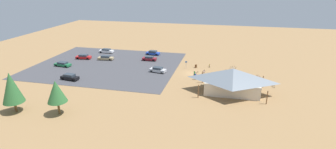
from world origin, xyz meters
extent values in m
plane|color=#937047|center=(0.00, 0.00, 0.00)|extent=(160.00, 160.00, 0.00)
cube|color=#424247|center=(25.11, -1.85, 0.03)|extent=(40.71, 34.18, 0.05)
cube|color=beige|center=(-10.25, 10.48, 1.45)|extent=(11.59, 6.62, 2.90)
pyramid|color=slate|center=(-10.25, 10.48, 4.23)|extent=(14.09, 9.12, 2.66)
cylinder|color=brown|center=(-17.11, 6.11, 1.45)|extent=(0.20, 0.20, 2.90)
cylinder|color=brown|center=(-3.40, 6.11, 1.45)|extent=(0.20, 0.20, 2.90)
cylinder|color=brown|center=(-17.11, 14.85, 1.45)|extent=(0.20, 0.20, 2.90)
cylinder|color=brown|center=(-3.40, 14.85, 1.45)|extent=(0.20, 0.20, 2.90)
cylinder|color=brown|center=(-0.37, -4.98, 0.45)|extent=(0.60, 0.60, 0.90)
cylinder|color=#99999E|center=(2.22, -3.70, 1.10)|extent=(0.08, 0.08, 2.20)
cube|color=#1959B2|center=(2.22, -3.70, 1.90)|extent=(0.56, 0.04, 0.40)
cylinder|color=brown|center=(20.85, 27.82, 1.24)|extent=(0.39, 0.39, 2.49)
cone|color=#2D6633|center=(20.85, 27.82, 4.55)|extent=(3.54, 3.54, 4.13)
cylinder|color=brown|center=(29.37, 28.83, 1.00)|extent=(0.44, 0.44, 2.00)
cone|color=#2D6633|center=(29.37, 28.83, 4.91)|extent=(3.84, 3.84, 5.82)
torus|color=black|center=(-3.95, -6.99, 0.35)|extent=(0.17, 0.69, 0.69)
torus|color=black|center=(-4.15, -5.98, 0.35)|extent=(0.17, 0.69, 0.69)
cylinder|color=yellow|center=(-4.05, -6.48, 0.46)|extent=(0.22, 0.94, 0.04)
cylinder|color=yellow|center=(-4.02, -6.66, 0.57)|extent=(0.04, 0.04, 0.44)
cube|color=black|center=(-4.02, -6.66, 0.78)|extent=(0.12, 0.21, 0.05)
cylinder|color=yellow|center=(-4.13, -6.08, 0.59)|extent=(0.04, 0.04, 0.49)
cylinder|color=black|center=(-4.13, -6.08, 0.84)|extent=(0.48, 0.12, 0.03)
torus|color=black|center=(-1.02, 1.21, 0.36)|extent=(0.40, 0.64, 0.72)
torus|color=black|center=(-1.51, 0.38, 0.36)|extent=(0.40, 0.64, 0.72)
cylinder|color=black|center=(-1.27, 0.80, 0.48)|extent=(0.48, 0.78, 0.04)
cylinder|color=black|center=(-1.18, 0.95, 0.55)|extent=(0.04, 0.04, 0.39)
cube|color=black|center=(-1.18, 0.95, 0.75)|extent=(0.17, 0.21, 0.05)
cylinder|color=black|center=(-1.46, 0.47, 0.57)|extent=(0.04, 0.04, 0.42)
cylinder|color=black|center=(-1.46, 0.47, 0.78)|extent=(0.43, 0.27, 0.03)
torus|color=black|center=(-10.07, -5.92, 0.36)|extent=(0.68, 0.32, 0.72)
torus|color=black|center=(-11.04, -6.34, 0.36)|extent=(0.68, 0.32, 0.72)
cylinder|color=#B7B7BC|center=(-10.56, -6.13, 0.48)|extent=(0.91, 0.42, 0.04)
cylinder|color=#B7B7BC|center=(-10.38, -6.05, 0.59)|extent=(0.04, 0.04, 0.46)
cube|color=black|center=(-10.38, -6.05, 0.82)|extent=(0.22, 0.15, 0.05)
cylinder|color=#B7B7BC|center=(-10.95, -6.30, 0.62)|extent=(0.04, 0.04, 0.52)
cylinder|color=black|center=(-10.95, -6.30, 0.87)|extent=(0.22, 0.45, 0.03)
torus|color=black|center=(-19.83, 5.55, 0.34)|extent=(0.20, 0.67, 0.68)
torus|color=black|center=(-19.60, 4.59, 0.34)|extent=(0.20, 0.67, 0.68)
cylinder|color=silver|center=(-19.71, 5.07, 0.45)|extent=(0.25, 0.89, 0.04)
cylinder|color=silver|center=(-19.76, 5.24, 0.53)|extent=(0.04, 0.04, 0.38)
cube|color=black|center=(-19.76, 5.24, 0.72)|extent=(0.13, 0.21, 0.05)
cylinder|color=silver|center=(-19.62, 4.69, 0.56)|extent=(0.04, 0.04, 0.44)
cylinder|color=black|center=(-19.62, 4.69, 0.78)|extent=(0.47, 0.15, 0.03)
torus|color=black|center=(-16.98, 4.48, 0.37)|extent=(0.39, 0.67, 0.74)
torus|color=black|center=(-17.45, 5.34, 0.37)|extent=(0.39, 0.67, 0.74)
cylinder|color=#1E7F38|center=(-17.21, 4.91, 0.50)|extent=(0.46, 0.81, 0.04)
cylinder|color=#1E7F38|center=(-17.13, 4.75, 0.58)|extent=(0.04, 0.04, 0.41)
cube|color=black|center=(-17.13, 4.75, 0.78)|extent=(0.17, 0.21, 0.05)
cylinder|color=#1E7F38|center=(-17.40, 5.25, 0.62)|extent=(0.04, 0.04, 0.50)
cylinder|color=black|center=(-17.40, 5.25, 0.87)|extent=(0.44, 0.26, 0.03)
torus|color=black|center=(-9.46, -2.84, 0.37)|extent=(0.67, 0.40, 0.74)
torus|color=black|center=(-8.61, -2.36, 0.37)|extent=(0.67, 0.40, 0.74)
cylinder|color=#2347B7|center=(-9.04, -2.60, 0.49)|extent=(0.80, 0.47, 0.04)
cylinder|color=#2347B7|center=(-9.19, -2.68, 0.61)|extent=(0.04, 0.04, 0.48)
cube|color=black|center=(-9.19, -2.68, 0.85)|extent=(0.21, 0.17, 0.05)
cylinder|color=#2347B7|center=(-8.70, -2.41, 0.63)|extent=(0.04, 0.04, 0.51)
cylinder|color=black|center=(-8.70, -2.41, 0.88)|extent=(0.26, 0.43, 0.03)
torus|color=black|center=(-17.11, 0.43, 0.35)|extent=(0.45, 0.59, 0.70)
torus|color=black|center=(-16.54, -0.34, 0.35)|extent=(0.45, 0.59, 0.70)
cylinder|color=red|center=(-16.82, 0.04, 0.46)|extent=(0.55, 0.73, 0.04)
cylinder|color=red|center=(-16.93, 0.18, 0.54)|extent=(0.04, 0.04, 0.38)
cube|color=black|center=(-16.93, 0.18, 0.73)|extent=(0.18, 0.21, 0.05)
cylinder|color=red|center=(-16.60, -0.27, 0.59)|extent=(0.04, 0.04, 0.48)
cylinder|color=black|center=(-16.60, -0.27, 0.83)|extent=(0.41, 0.31, 0.03)
torus|color=black|center=(-2.78, -0.23, 0.36)|extent=(0.31, 0.68, 0.72)
torus|color=black|center=(-3.19, -1.24, 0.36)|extent=(0.31, 0.68, 0.72)
cylinder|color=#722D9E|center=(-2.99, -0.74, 0.48)|extent=(0.41, 0.94, 0.04)
cylinder|color=#722D9E|center=(-2.91, -0.56, 0.58)|extent=(0.04, 0.04, 0.44)
cube|color=black|center=(-2.91, -0.56, 0.80)|extent=(0.15, 0.22, 0.05)
cylinder|color=#722D9E|center=(-3.15, -1.14, 0.60)|extent=(0.04, 0.04, 0.47)
cylinder|color=black|center=(-3.15, -1.14, 0.83)|extent=(0.46, 0.21, 0.03)
cube|color=#1E6B3D|center=(36.84, 2.45, 0.57)|extent=(4.91, 2.41, 0.59)
cube|color=#2D3842|center=(36.84, 2.45, 1.10)|extent=(2.82, 1.95, 0.48)
cylinder|color=black|center=(38.53, 3.08, 0.37)|extent=(0.66, 0.29, 0.64)
cylinder|color=black|center=(38.34, 1.44, 0.37)|extent=(0.66, 0.29, 0.64)
cylinder|color=black|center=(35.34, 3.45, 0.37)|extent=(0.66, 0.29, 0.64)
cylinder|color=black|center=(35.14, 1.81, 0.37)|extent=(0.66, 0.29, 0.64)
cube|color=black|center=(28.80, 11.64, 0.62)|extent=(4.70, 2.29, 0.70)
cube|color=#2D3842|center=(28.80, 11.64, 1.26)|extent=(2.71, 1.82, 0.59)
cylinder|color=black|center=(30.42, 12.17, 0.37)|extent=(0.66, 0.30, 0.64)
cylinder|color=black|center=(30.22, 10.70, 0.37)|extent=(0.66, 0.30, 0.64)
cylinder|color=black|center=(27.38, 12.58, 0.37)|extent=(0.66, 0.30, 0.64)
cylinder|color=black|center=(27.18, 11.11, 0.37)|extent=(0.66, 0.30, 0.64)
cube|color=#BCBCC1|center=(9.06, 1.27, 0.61)|extent=(4.59, 2.51, 0.69)
cube|color=#2D3842|center=(9.06, 1.27, 1.22)|extent=(2.67, 1.97, 0.52)
cylinder|color=black|center=(10.65, 1.79, 0.37)|extent=(0.67, 0.33, 0.64)
cylinder|color=black|center=(10.38, 0.24, 0.37)|extent=(0.67, 0.33, 0.64)
cylinder|color=black|center=(7.74, 2.29, 0.37)|extent=(0.67, 0.33, 0.64)
cylinder|color=black|center=(7.47, 0.75, 0.37)|extent=(0.67, 0.33, 0.64)
cube|color=red|center=(34.85, -5.59, 0.59)|extent=(4.75, 2.27, 0.64)
cube|color=#2D3842|center=(34.85, -5.59, 1.19)|extent=(2.72, 1.85, 0.55)
cylinder|color=black|center=(36.32, -4.64, 0.37)|extent=(0.66, 0.28, 0.64)
cylinder|color=black|center=(36.48, -6.23, 0.37)|extent=(0.66, 0.28, 0.64)
cylinder|color=black|center=(33.22, -4.96, 0.37)|extent=(0.66, 0.28, 0.64)
cylinder|color=black|center=(33.38, -6.55, 0.37)|extent=(0.66, 0.28, 0.64)
cube|color=maroon|center=(14.36, -8.57, 0.58)|extent=(4.32, 1.90, 0.62)
cube|color=#2D3842|center=(14.36, -8.57, 1.15)|extent=(2.44, 1.63, 0.51)
cylinder|color=black|center=(15.78, -7.75, 0.37)|extent=(0.65, 0.24, 0.64)
cylinder|color=black|center=(15.83, -9.30, 0.37)|extent=(0.65, 0.24, 0.64)
cylinder|color=black|center=(12.88, -7.84, 0.37)|extent=(0.65, 0.24, 0.64)
cylinder|color=black|center=(12.93, -9.39, 0.37)|extent=(0.65, 0.24, 0.64)
cube|color=#1E42B2|center=(15.11, -15.08, 0.56)|extent=(4.53, 2.13, 0.58)
cube|color=#2D3842|center=(15.11, -15.08, 1.15)|extent=(2.58, 1.78, 0.60)
cylinder|color=black|center=(16.66, -14.39, 0.37)|extent=(0.65, 0.26, 0.64)
cylinder|color=black|center=(16.55, -15.99, 0.37)|extent=(0.65, 0.26, 0.64)
cylinder|color=black|center=(13.67, -14.18, 0.37)|extent=(0.65, 0.26, 0.64)
cylinder|color=black|center=(13.56, -15.78, 0.37)|extent=(0.65, 0.26, 0.64)
cube|color=white|center=(31.12, -13.97, 0.61)|extent=(4.72, 1.85, 0.67)
cube|color=#2D3842|center=(31.12, -13.97, 1.18)|extent=(2.65, 1.62, 0.46)
cylinder|color=black|center=(32.72, -13.16, 0.37)|extent=(0.64, 0.22, 0.64)
cylinder|color=black|center=(32.73, -14.76, 0.37)|extent=(0.64, 0.22, 0.64)
cylinder|color=black|center=(29.52, -13.17, 0.37)|extent=(0.64, 0.22, 0.64)
cylinder|color=black|center=(29.52, -14.78, 0.37)|extent=(0.64, 0.22, 0.64)
cube|color=tan|center=(27.70, -6.25, 0.57)|extent=(4.85, 2.33, 0.59)
cube|color=#2D3842|center=(27.70, -6.25, 1.13)|extent=(2.79, 1.87, 0.53)
cylinder|color=black|center=(29.19, -5.28, 0.37)|extent=(0.66, 0.30, 0.64)
cylinder|color=black|center=(29.38, -6.83, 0.37)|extent=(0.66, 0.30, 0.64)
cylinder|color=black|center=(26.03, -5.66, 0.37)|extent=(0.66, 0.30, 0.64)
cylinder|color=black|center=(26.22, -7.21, 0.37)|extent=(0.66, 0.30, 0.64)
cube|color=#2D3347|center=(-1.44, 4.33, 0.44)|extent=(0.34, 0.27, 0.87)
cylinder|color=blue|center=(-1.44, 4.33, 1.17)|extent=(0.36, 0.36, 0.60)
sphere|color=tan|center=(-1.44, 4.33, 1.60)|extent=(0.24, 0.24, 0.24)
cube|color=#2D3347|center=(-0.96, 2.54, 0.42)|extent=(0.38, 0.40, 0.85)
cylinder|color=green|center=(-0.96, 2.54, 1.16)|extent=(0.36, 0.36, 0.62)
sphere|color=tan|center=(-0.96, 2.54, 1.58)|extent=(0.24, 0.24, 0.24)
cube|color=#2D3347|center=(-13.62, 1.65, 0.45)|extent=(0.29, 0.36, 0.91)
cylinder|color=silver|center=(-13.62, 1.65, 1.22)|extent=(0.36, 0.36, 0.63)
sphere|color=tan|center=(-13.62, 1.65, 1.66)|extent=(0.24, 0.24, 0.24)
camera|label=1|loc=(-8.75, 66.32, 23.76)|focal=28.53mm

